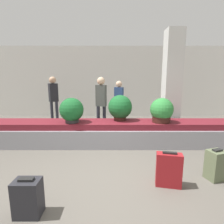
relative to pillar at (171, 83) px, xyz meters
The scene contains 13 objects.
ground_plane 3.63m from the pillar, 124.62° to the right, with size 18.00×18.00×0.00m, color #59544C.
back_wall 3.22m from the pillar, 125.05° to the left, with size 18.00×0.06×3.20m.
carousel 2.49m from the pillar, 150.51° to the right, with size 7.14×0.91×0.62m.
pillar is the anchor object (origin of this frame).
suitcase_1 3.39m from the pillar, 108.02° to the right, with size 0.42×0.23×0.58m.
suitcase_2 3.07m from the pillar, 91.97° to the right, with size 0.34×0.32×0.54m.
suitcase_3 4.82m from the pillar, 129.15° to the right, with size 0.33×0.23×0.51m.
potted_plant_0 1.99m from the pillar, 151.09° to the right, with size 0.64×0.64×0.68m.
potted_plant_1 1.47m from the pillar, 117.59° to the right, with size 0.59×0.59×0.63m.
potted_plant_2 3.20m from the pillar, 157.98° to the right, with size 0.61×0.61×0.64m.
traveler_0 2.28m from the pillar, behind, with size 0.36×0.27×1.79m.
traveler_1 2.00m from the pillar, 147.84° to the left, with size 0.36×0.28×1.67m.
traveler_2 4.32m from the pillar, 164.09° to the left, with size 0.36×0.35×1.83m.
Camera 1 is at (-0.02, -2.86, 1.68)m, focal length 28.00 mm.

